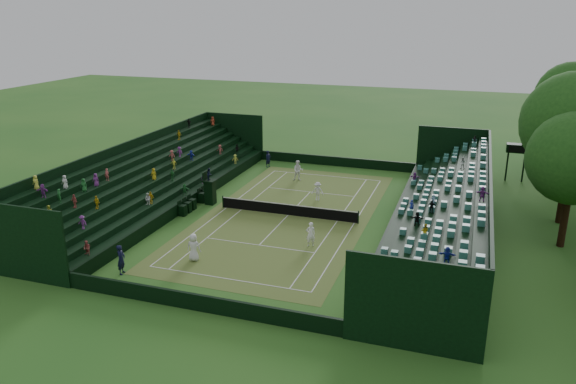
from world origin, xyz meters
name	(u,v)px	position (x,y,z in m)	size (l,w,h in m)	color
ground	(288,215)	(0.00, 0.00, 0.00)	(160.00, 160.00, 0.00)	#255F1E
court_surface	(288,215)	(0.00, 0.00, 0.01)	(12.97, 26.77, 0.01)	#447B29
perimeter_wall_north	(336,161)	(0.00, 15.88, 0.50)	(17.17, 0.20, 1.00)	black
perimeter_wall_south	(196,302)	(0.00, -15.88, 0.50)	(17.17, 0.20, 1.00)	black
perimeter_wall_east	(393,222)	(8.48, 0.00, 0.50)	(0.20, 31.77, 1.00)	black
perimeter_wall_west	(194,199)	(-8.48, 0.00, 0.50)	(0.20, 31.77, 1.00)	black
north_grandstand	(451,215)	(12.66, 0.00, 1.55)	(6.60, 32.00, 4.90)	black
south_grandstand	(151,182)	(-12.66, 0.00, 1.55)	(6.60, 32.00, 4.90)	black
tennis_net	(288,209)	(0.00, 0.00, 0.53)	(11.67, 0.10, 1.06)	black
scoreboard_tower	(517,150)	(17.75, 16.00, 3.14)	(2.00, 1.00, 3.70)	black
tree_row	(576,126)	(21.56, 10.22, 6.83)	(9.54, 36.45, 11.76)	black
umpire_chair	(210,189)	(-7.24, 0.56, 1.36)	(1.01, 1.01, 3.18)	black
courtside_chairs	(197,200)	(-8.08, -0.27, 0.48)	(0.58, 5.55, 1.27)	black
player_near_west	(194,247)	(-3.18, -10.12, 0.95)	(0.92, 0.60, 1.89)	white
player_near_east	(311,234)	(3.49, -5.37, 0.91)	(0.67, 0.44, 1.82)	white
player_far_west	(298,170)	(-2.18, 9.55, 1.00)	(0.98, 0.76, 2.01)	white
player_far_east	(318,191)	(1.24, 4.40, 0.83)	(1.07, 0.62, 1.66)	white
line_judge_north	(268,159)	(-6.66, 13.16, 0.88)	(0.65, 0.42, 1.77)	black
line_judge_south	(121,259)	(-6.60, -13.32, 0.97)	(0.71, 0.47, 1.95)	black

